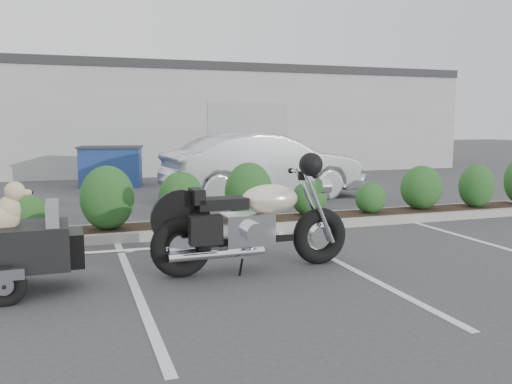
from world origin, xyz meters
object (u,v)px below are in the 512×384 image
object	(u,v)px
pet_trailer	(10,245)
sedan	(264,166)
motorcycle	(254,224)
dumpster	(111,166)

from	to	relation	value
pet_trailer	sedan	bearing A→B (deg)	48.87
motorcycle	pet_trailer	bearing A→B (deg)	178.32
pet_trailer	dumpster	size ratio (longest dim) A/B	1.03
motorcycle	dumpster	xyz separation A→B (m)	(-1.00, 10.16, 0.00)
pet_trailer	motorcycle	bearing A→B (deg)	-1.68
pet_trailer	dumpster	world-z (taller)	pet_trailer
sedan	motorcycle	bearing A→B (deg)	152.99
pet_trailer	dumpster	distance (m)	10.29
dumpster	pet_trailer	bearing A→B (deg)	-88.50
motorcycle	sedan	xyz separation A→B (m)	(2.35, 6.16, 0.21)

